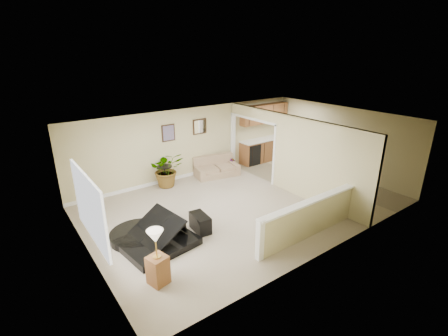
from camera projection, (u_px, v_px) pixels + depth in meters
floor at (245, 204)px, 9.82m from camera, size 9.00×9.00×0.00m
back_wall at (193, 142)px, 11.66m from camera, size 9.00×0.04×2.50m
front_wall at (334, 202)px, 7.12m from camera, size 9.00×0.04×2.50m
left_wall at (84, 207)px, 6.90m from camera, size 0.04×6.00×2.50m
right_wall at (340, 141)px, 11.88m from camera, size 0.04×6.00×2.50m
ceiling at (247, 123)px, 8.96m from camera, size 9.00×6.00×0.04m
kitchen_vinyl at (313, 180)px, 11.56m from camera, size 2.70×6.00×0.01m
interior_partition at (283, 153)px, 10.59m from camera, size 0.18×5.99×2.50m
pony_half_wall at (308, 218)px, 7.94m from camera, size 3.42×0.22×1.00m
left_window at (89, 207)px, 6.46m from camera, size 0.05×2.15×1.45m
wall_art_left at (168, 133)px, 10.94m from camera, size 0.48×0.04×0.58m
wall_mirror at (200, 127)px, 11.61m from camera, size 0.55×0.04×0.55m
kitchen_cabinets at (263, 140)px, 13.35m from camera, size 2.36×0.65×2.33m
piano at (152, 219)px, 7.63m from camera, size 2.06×2.11×1.54m
piano_bench at (200, 223)px, 8.32m from camera, size 0.40×0.70×0.45m
loveseat at (216, 166)px, 12.00m from camera, size 1.76×1.20×0.91m
accent_table at (165, 173)px, 10.93m from camera, size 0.50×0.50×0.73m
palm_plant at (167, 169)px, 10.92m from camera, size 1.32×1.21×1.23m
small_plant at (232, 165)px, 12.46m from camera, size 0.37×0.37×0.50m
lamp_stand at (157, 261)px, 6.35m from camera, size 0.43×0.43×1.21m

